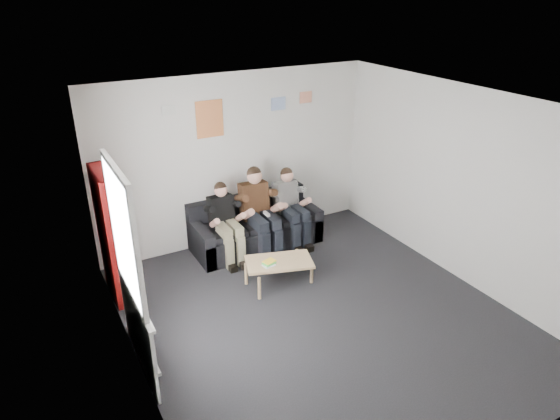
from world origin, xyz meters
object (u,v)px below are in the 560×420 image
bookshelf (114,235)px  coffee_table (279,264)px  person_middle (260,212)px  person_left (226,223)px  sofa (255,229)px  person_right (292,207)px

bookshelf → coffee_table: bearing=-23.5°
coffee_table → person_middle: 1.07m
bookshelf → coffee_table: size_ratio=1.95×
person_left → person_middle: (0.56, -0.01, 0.05)m
sofa → coffee_table: sofa is taller
sofa → coffee_table: size_ratio=2.21×
person_middle → person_left: bearing=-176.4°
sofa → person_middle: person_middle is taller
person_left → person_middle: 0.57m
bookshelf → coffee_table: bookshelf is taller
coffee_table → person_left: size_ratio=0.76×
coffee_table → person_middle: bearing=77.8°
bookshelf → person_left: bearing=5.3°
coffee_table → person_middle: person_middle is taller
coffee_table → person_left: 1.10m
bookshelf → sofa: bearing=8.5°
bookshelf → person_right: (2.77, 0.18, -0.28)m
person_left → person_right: 1.13m
person_right → sofa: bearing=157.3°
coffee_table → bookshelf: bearing=157.4°
sofa → person_middle: (0.00, -0.20, 0.37)m
bookshelf → person_left: bookshelf is taller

